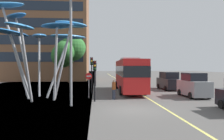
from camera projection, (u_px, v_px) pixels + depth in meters
The scene contains 15 objects.
ground at pixel (123, 110), 14.15m from camera, with size 120.00×240.00×0.10m.
red_bus at pixel (129, 73), 24.19m from camera, with size 2.94×10.92×3.80m.
leaf_sculpture at pixel (35, 29), 19.14m from camera, with size 9.59×10.49×8.63m.
traffic_light_kerb_near at pixel (95, 72), 17.29m from camera, with size 0.28×0.42×3.33m.
traffic_light_kerb_far at pixel (92, 67), 22.63m from camera, with size 0.28×0.42×3.83m.
traffic_light_island_mid at pixel (95, 70), 26.71m from camera, with size 0.28×0.42×3.31m.
traffic_light_opposite at pixel (96, 69), 31.27m from camera, with size 0.28×0.42×3.43m.
car_parked_mid at pixel (193, 86), 20.06m from camera, with size 1.91×3.98×2.28m.
car_parked_far at pixel (169, 81), 26.54m from camera, with size 2.02×4.59×2.19m.
street_lamp at pixel (76, 29), 15.39m from camera, with size 1.84×0.44×8.88m.
tree_pavement_near at pixel (68, 52), 30.36m from camera, with size 4.94×4.94×7.27m.
tree_pavement_far at pixel (72, 49), 36.61m from camera, with size 4.85×4.68×8.05m.
pedestrian at pixel (114, 89), 18.60m from camera, with size 0.34×0.34×1.72m.
no_entry_sign at pixel (89, 81), 19.23m from camera, with size 0.60×0.12×2.29m.
backdrop_building at pixel (39, 28), 46.67m from camera, with size 21.40×13.78×22.45m.
Camera 1 is at (-2.49, -14.00, 2.86)m, focal length 34.28 mm.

